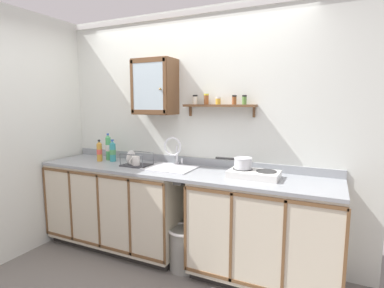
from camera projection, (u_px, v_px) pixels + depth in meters
floor at (155, 281)px, 2.77m from camera, size 6.14×6.14×0.00m
back_wall at (190, 133)px, 3.28m from camera, size 3.74×0.07×2.61m
side_wall_left at (8, 136)px, 3.06m from camera, size 0.05×3.55×2.61m
lower_cabinet_run at (118, 206)px, 3.41m from camera, size 1.61×0.63×0.94m
lower_cabinet_run_right at (264, 232)px, 2.71m from camera, size 1.31×0.63×0.94m
countertop at (176, 171)px, 3.03m from camera, size 3.10×0.66×0.03m
backsplash at (189, 161)px, 3.29m from camera, size 3.10×0.02×0.08m
sink at (171, 169)px, 3.10m from camera, size 0.50×0.43×0.43m
hot_plate_stove at (254, 174)px, 2.70m from camera, size 0.45×0.27×0.07m
saucepan at (242, 163)px, 2.75m from camera, size 0.34×0.17×0.10m
bottle_detergent_teal_0 at (113, 151)px, 3.44m from camera, size 0.07×0.07×0.25m
bottle_soda_green_1 at (108, 148)px, 3.51m from camera, size 0.06×0.06×0.31m
bottle_juice_amber_2 at (99, 151)px, 3.45m from camera, size 0.06×0.06×0.25m
dish_rack at (136, 163)px, 3.21m from camera, size 0.31×0.22×0.16m
mug at (136, 161)px, 3.18m from camera, size 0.08×0.12×0.11m
wall_cabinet at (155, 87)px, 3.21m from camera, size 0.44×0.30×0.59m
spice_shelf at (218, 104)px, 3.00m from camera, size 0.75×0.14×0.23m
trash_bin at (184, 247)px, 2.95m from camera, size 0.32×0.32×0.42m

